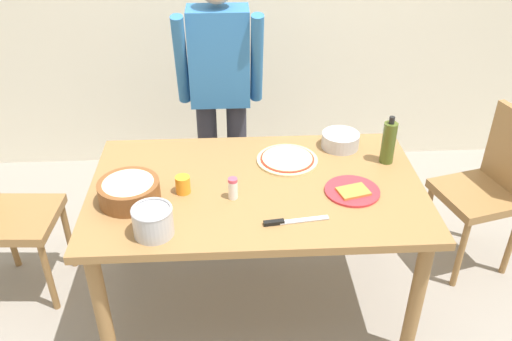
# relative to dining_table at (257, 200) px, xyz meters

# --- Properties ---
(ground) EXTENTS (8.00, 8.00, 0.00)m
(ground) POSITION_rel_dining_table_xyz_m (0.00, 0.00, -0.67)
(ground) COLOR gray
(dining_table) EXTENTS (1.60, 0.96, 0.76)m
(dining_table) POSITION_rel_dining_table_xyz_m (0.00, 0.00, 0.00)
(dining_table) COLOR olive
(dining_table) RESTS_ON ground
(person_cook) EXTENTS (0.49, 0.25, 1.62)m
(person_cook) POSITION_rel_dining_table_xyz_m (-0.17, 0.76, 0.27)
(person_cook) COLOR #2D2D38
(person_cook) RESTS_ON ground
(chair_wooden_left) EXTENTS (0.42, 0.42, 0.95)m
(chair_wooden_left) POSITION_rel_dining_table_xyz_m (-1.32, 0.18, -0.13)
(chair_wooden_left) COLOR olive
(chair_wooden_left) RESTS_ON ground
(chair_wooden_right) EXTENTS (0.49, 0.49, 0.95)m
(chair_wooden_right) POSITION_rel_dining_table_xyz_m (1.32, 0.27, -0.13)
(chair_wooden_right) COLOR olive
(chair_wooden_right) RESTS_ON ground
(pizza_raw_on_board) EXTENTS (0.31, 0.31, 0.02)m
(pizza_raw_on_board) POSITION_rel_dining_table_xyz_m (0.17, 0.21, 0.10)
(pizza_raw_on_board) COLOR beige
(pizza_raw_on_board) RESTS_ON dining_table
(plate_with_slice) EXTENTS (0.26, 0.26, 0.02)m
(plate_with_slice) POSITION_rel_dining_table_xyz_m (0.45, -0.09, 0.10)
(plate_with_slice) COLOR red
(plate_with_slice) RESTS_ON dining_table
(popcorn_bowl) EXTENTS (0.28, 0.28, 0.11)m
(popcorn_bowl) POSITION_rel_dining_table_xyz_m (-0.59, -0.10, 0.15)
(popcorn_bowl) COLOR brown
(popcorn_bowl) RESTS_ON dining_table
(mixing_bowl_steel) EXTENTS (0.20, 0.20, 0.08)m
(mixing_bowl_steel) POSITION_rel_dining_table_xyz_m (0.47, 0.34, 0.13)
(mixing_bowl_steel) COLOR #B7B7BC
(mixing_bowl_steel) RESTS_ON dining_table
(olive_oil_bottle) EXTENTS (0.07, 0.07, 0.26)m
(olive_oil_bottle) POSITION_rel_dining_table_xyz_m (0.68, 0.18, 0.20)
(olive_oil_bottle) COLOR #47561E
(olive_oil_bottle) RESTS_ON dining_table
(steel_pot) EXTENTS (0.17, 0.17, 0.13)m
(steel_pot) POSITION_rel_dining_table_xyz_m (-0.45, -0.34, 0.16)
(steel_pot) COLOR #B7B7BC
(steel_pot) RESTS_ON dining_table
(cup_orange) EXTENTS (0.07, 0.07, 0.08)m
(cup_orange) POSITION_rel_dining_table_xyz_m (-0.35, -0.04, 0.13)
(cup_orange) COLOR orange
(cup_orange) RESTS_ON dining_table
(salt_shaker) EXTENTS (0.04, 0.04, 0.11)m
(salt_shaker) POSITION_rel_dining_table_xyz_m (-0.11, -0.10, 0.14)
(salt_shaker) COLOR white
(salt_shaker) RESTS_ON dining_table
(chef_knife) EXTENTS (0.29, 0.06, 0.02)m
(chef_knife) POSITION_rel_dining_table_xyz_m (0.12, -0.30, 0.10)
(chef_knife) COLOR silver
(chef_knife) RESTS_ON dining_table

